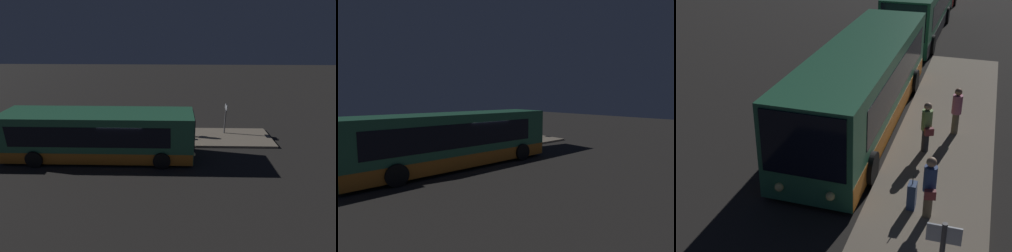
{
  "view_description": "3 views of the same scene",
  "coord_description": "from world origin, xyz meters",
  "views": [
    {
      "loc": [
        3.01,
        -14.35,
        7.81
      ],
      "look_at": [
        2.63,
        0.73,
        1.89
      ],
      "focal_mm": 28.0,
      "sensor_mm": 36.0,
      "label": 1
    },
    {
      "loc": [
        -8.4,
        -12.54,
        3.89
      ],
      "look_at": [
        2.63,
        0.73,
        1.89
      ],
      "focal_mm": 28.0,
      "sensor_mm": 36.0,
      "label": 2
    },
    {
      "loc": [
        13.55,
        4.15,
        7.5
      ],
      "look_at": [
        2.63,
        0.73,
        1.89
      ],
      "focal_mm": 50.0,
      "sensor_mm": 36.0,
      "label": 3
    }
  ],
  "objects": [
    {
      "name": "ground",
      "position": [
        0.0,
        0.0,
        0.0
      ],
      "size": [
        80.0,
        80.0,
        0.0
      ],
      "primitive_type": "plane",
      "color": "#2B2826"
    },
    {
      "name": "passenger_boarding",
      "position": [
        3.63,
        3.27,
        1.1
      ],
      "size": [
        0.55,
        0.41,
        1.72
      ],
      "rotation": [
        0.0,
        0.0,
        -1.35
      ],
      "color": "#6B604C",
      "rests_on": "platform"
    },
    {
      "name": "passenger_with_bags",
      "position": [
        -1.37,
        3.48,
        1.06
      ],
      "size": [
        0.36,
        0.36,
        1.66
      ],
      "rotation": [
        0.0,
        0.0,
        3.07
      ],
      "color": "#6B604C",
      "rests_on": "platform"
    },
    {
      "name": "sign_post",
      "position": [
        6.77,
        3.88,
        1.53
      ],
      "size": [
        0.1,
        0.63,
        2.24
      ],
      "color": "#4C4C51",
      "rests_on": "platform"
    },
    {
      "name": "suitcase",
      "position": [
        3.36,
        2.81,
        0.52
      ],
      "size": [
        0.34,
        0.22,
        0.98
      ],
      "color": "#334C7F",
      "rests_on": "platform"
    },
    {
      "name": "bus_lead",
      "position": [
        -1.58,
        0.13,
        1.46
      ],
      "size": [
        11.49,
        2.9,
        2.94
      ],
      "color": "#2D704C",
      "rests_on": "ground"
    },
    {
      "name": "passenger_waiting",
      "position": [
        0.2,
        2.7,
        1.06
      ],
      "size": [
        0.59,
        0.5,
        1.68
      ],
      "rotation": [
        0.0,
        0.0,
        -1.11
      ],
      "color": "#2D2D33",
      "rests_on": "platform"
    },
    {
      "name": "platform",
      "position": [
        0.0,
        3.22,
        0.07
      ],
      "size": [
        20.0,
        3.23,
        0.15
      ],
      "color": "gray",
      "rests_on": "ground"
    }
  ]
}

